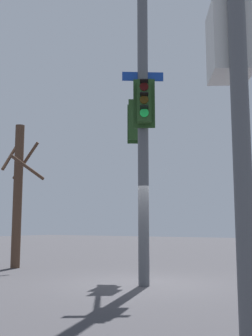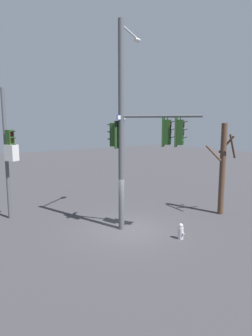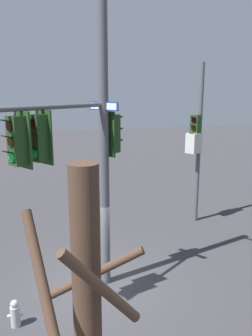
# 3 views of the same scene
# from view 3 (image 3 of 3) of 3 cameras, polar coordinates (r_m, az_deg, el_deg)

# --- Properties ---
(ground_plane) EXTENTS (80.00, 80.00, 0.00)m
(ground_plane) POSITION_cam_3_polar(r_m,az_deg,el_deg) (11.05, -4.58, -19.16)
(ground_plane) COLOR #363539
(main_signal_pole_assembly) EXTENTS (4.78, 2.81, 9.77)m
(main_signal_pole_assembly) POSITION_cam_3_polar(r_m,az_deg,el_deg) (9.12, -5.95, 7.99)
(main_signal_pole_assembly) COLOR #4C4F54
(main_signal_pole_assembly) RESTS_ON ground
(secondary_pole_assembly) EXTENTS (0.80, 0.69, 6.98)m
(secondary_pole_assembly) POSITION_cam_3_polar(r_m,az_deg,el_deg) (14.98, 11.68, 4.49)
(secondary_pole_assembly) COLOR #4C4F54
(secondary_pole_assembly) RESTS_ON ground
(fire_hydrant) EXTENTS (0.38, 0.24, 0.73)m
(fire_hydrant) POSITION_cam_3_polar(r_m,az_deg,el_deg) (9.77, -18.10, -22.22)
(fire_hydrant) COLOR #B2B2B7
(fire_hydrant) RESTS_ON ground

